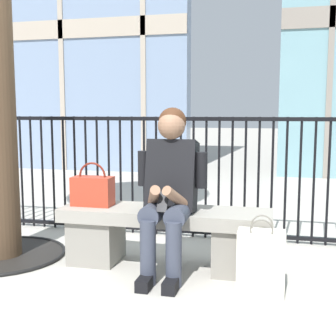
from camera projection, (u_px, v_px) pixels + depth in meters
name	position (u px, v px, depth m)	size (l,w,h in m)	color
ground_plane	(165.00, 266.00, 3.43)	(60.00, 60.00, 0.00)	#B2ADA3
stone_bench	(165.00, 232.00, 3.39)	(1.60, 0.44, 0.45)	gray
seated_person_with_phone	(169.00, 186.00, 3.20)	(0.52, 0.66, 1.21)	#383D4C
handbag_on_bench	(93.00, 190.00, 3.48)	(0.32, 0.16, 0.34)	#B23823
shopping_bag	(261.00, 262.00, 2.88)	(0.30, 0.18, 0.51)	beige
plaza_railing	(187.00, 177.00, 4.19)	(8.30, 0.04, 1.14)	black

